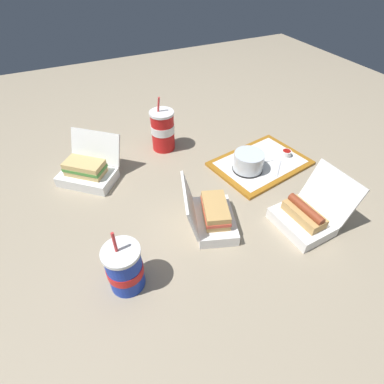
% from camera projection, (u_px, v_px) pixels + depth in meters
% --- Properties ---
extents(ground_plane, '(3.20, 3.20, 0.00)m').
position_uv_depth(ground_plane, '(203.00, 199.00, 1.07)').
color(ground_plane, gray).
extents(food_tray, '(0.41, 0.32, 0.01)m').
position_uv_depth(food_tray, '(260.00, 163.00, 1.22)').
color(food_tray, '#A56619').
rests_on(food_tray, ground_plane).
extents(cake_container, '(0.12, 0.12, 0.07)m').
position_uv_depth(cake_container, '(248.00, 162.00, 1.15)').
color(cake_container, black).
rests_on(cake_container, food_tray).
extents(ketchup_cup, '(0.04, 0.04, 0.02)m').
position_uv_depth(ketchup_cup, '(286.00, 153.00, 1.24)').
color(ketchup_cup, white).
rests_on(ketchup_cup, food_tray).
extents(napkin_stack, '(0.11, 0.11, 0.00)m').
position_uv_depth(napkin_stack, '(258.00, 156.00, 1.24)').
color(napkin_stack, white).
rests_on(napkin_stack, food_tray).
extents(plastic_fork, '(0.09, 0.09, 0.00)m').
position_uv_depth(plastic_fork, '(278.00, 168.00, 1.18)').
color(plastic_fork, white).
rests_on(plastic_fork, food_tray).
extents(clamshell_hotdog_corner, '(0.21, 0.19, 0.17)m').
position_uv_depth(clamshell_hotdog_corner, '(306.00, 216.00, 0.95)').
color(clamshell_hotdog_corner, white).
rests_on(clamshell_hotdog_corner, ground_plane).
extents(clamshell_sandwich_front, '(0.21, 0.23, 0.16)m').
position_uv_depth(clamshell_sandwich_front, '(212.00, 216.00, 0.95)').
color(clamshell_sandwich_front, white).
rests_on(clamshell_sandwich_front, ground_plane).
extents(clamshell_sandwich_center, '(0.27, 0.27, 0.16)m').
position_uv_depth(clamshell_sandwich_center, '(88.00, 171.00, 1.12)').
color(clamshell_sandwich_center, white).
rests_on(clamshell_sandwich_center, ground_plane).
extents(soda_cup_corner, '(0.10, 0.10, 0.20)m').
position_uv_depth(soda_cup_corner, '(125.00, 268.00, 0.77)').
color(soda_cup_corner, '#1938B7').
rests_on(soda_cup_corner, ground_plane).
extents(soda_cup_center, '(0.10, 0.10, 0.23)m').
position_uv_depth(soda_cup_center, '(163.00, 130.00, 1.26)').
color(soda_cup_center, red).
rests_on(soda_cup_center, ground_plane).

